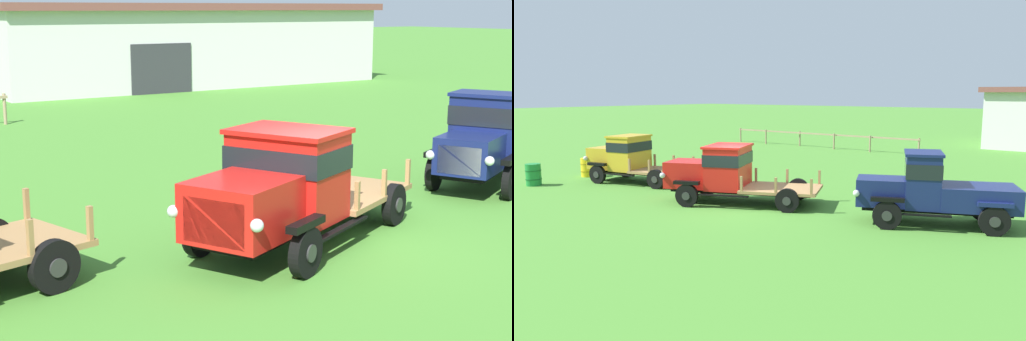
# 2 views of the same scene
# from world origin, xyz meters

# --- Properties ---
(ground_plane) EXTENTS (240.00, 240.00, 0.00)m
(ground_plane) POSITION_xyz_m (0.00, 0.00, 0.00)
(ground_plane) COLOR #47842D
(farm_shed) EXTENTS (21.42, 10.53, 4.31)m
(farm_shed) POSITION_xyz_m (12.09, 28.88, 2.17)
(farm_shed) COLOR silver
(farm_shed) RESTS_ON ground
(vintage_truck_second_in_line) EXTENTS (5.80, 3.97, 2.08)m
(vintage_truck_second_in_line) POSITION_xyz_m (-0.69, 0.28, 1.10)
(vintage_truck_second_in_line) COLOR black
(vintage_truck_second_in_line) RESTS_ON ground
(vintage_truck_midrow_center) EXTENTS (4.82, 3.30, 2.19)m
(vintage_truck_midrow_center) POSITION_xyz_m (6.34, 1.82, 1.08)
(vintage_truck_midrow_center) COLOR black
(vintage_truck_midrow_center) RESTS_ON ground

